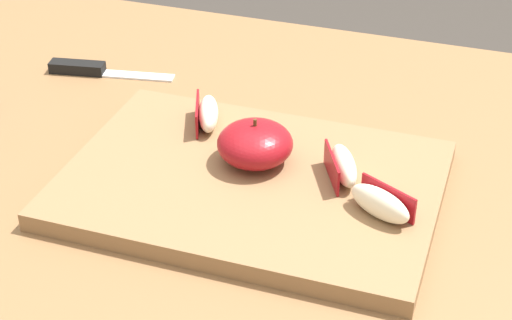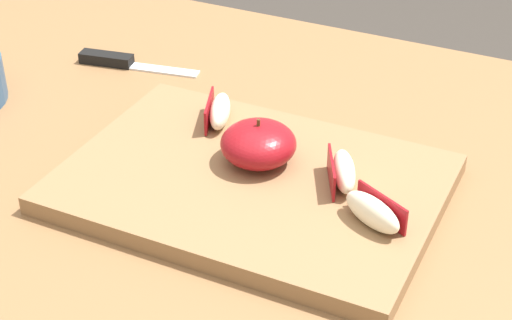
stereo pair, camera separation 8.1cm
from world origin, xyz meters
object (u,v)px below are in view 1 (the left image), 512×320
at_px(apple_wedge_back, 381,203).
at_px(paring_knife, 88,69).
at_px(cutting_board, 256,185).
at_px(apple_wedge_middle, 342,166).
at_px(apple_half_skin_up, 255,144).
at_px(apple_wedge_near_knife, 207,114).

bearing_deg(apple_wedge_back, paring_knife, 153.77).
height_order(cutting_board, apple_wedge_middle, apple_wedge_middle).
height_order(apple_wedge_back, paring_knife, apple_wedge_back).
distance_m(cutting_board, paring_knife, 0.34).
relative_size(cutting_board, apple_half_skin_up, 4.79).
height_order(apple_wedge_near_knife, paring_knife, apple_wedge_near_knife).
height_order(cutting_board, apple_wedge_back, apple_wedge_back).
bearing_deg(apple_wedge_middle, apple_wedge_back, -45.35).
bearing_deg(apple_half_skin_up, apple_wedge_middle, -0.23).
distance_m(apple_half_skin_up, paring_knife, 0.32).
relative_size(cutting_board, paring_knife, 2.30).
bearing_deg(paring_knife, apple_half_skin_up, -29.39).
height_order(apple_half_skin_up, apple_wedge_back, apple_half_skin_up).
xyz_separation_m(apple_half_skin_up, apple_wedge_near_knife, (-0.07, 0.05, -0.01)).
bearing_deg(apple_half_skin_up, paring_knife, 150.61).
distance_m(apple_half_skin_up, apple_wedge_near_knife, 0.09).
bearing_deg(cutting_board, apple_wedge_middle, 16.95).
bearing_deg(cutting_board, apple_half_skin_up, 111.87).
height_order(apple_half_skin_up, apple_wedge_near_knife, apple_half_skin_up).
bearing_deg(cutting_board, paring_knife, 147.76).
bearing_deg(apple_wedge_near_knife, cutting_board, -43.69).
distance_m(apple_wedge_back, paring_knife, 0.47).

